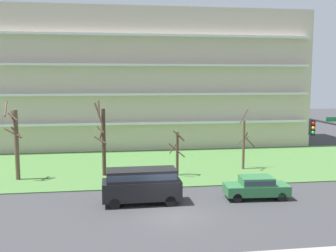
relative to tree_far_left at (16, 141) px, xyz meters
The scene contains 9 objects.
ground 15.50m from the tree_far_left, 41.38° to the right, with size 160.00×160.00×0.00m, color #38383A.
grass_lawn_strip 12.47m from the tree_far_left, 19.34° to the left, with size 80.00×16.00×0.08m, color #477238.
apartment_building 21.13m from the tree_far_left, 56.42° to the left, with size 40.72×11.20×16.45m.
tree_far_left is the anchor object (origin of this frame).
tree_left 7.01m from the tree_far_left, ahead, with size 1.11×1.28×6.52m.
tree_center 13.30m from the tree_far_left, ahead, with size 1.48×1.54×4.01m.
tree_right 19.76m from the tree_far_left, ahead, with size 1.41×1.69×5.61m.
van_black_near_left 12.37m from the tree_far_left, 37.90° to the right, with size 5.22×2.07×2.36m.
sedan_green_center_left 19.33m from the tree_far_left, 23.05° to the right, with size 4.50×2.05×1.57m.
Camera 1 is at (-3.63, -23.32, 8.33)m, focal length 42.50 mm.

